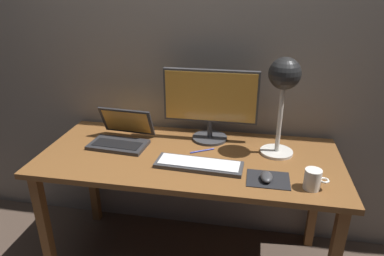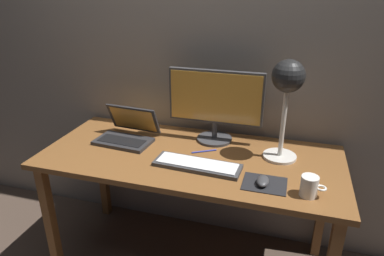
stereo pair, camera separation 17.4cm
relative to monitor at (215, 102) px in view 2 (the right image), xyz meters
name	(u,v)px [view 2 (the right image)]	position (x,y,z in m)	size (l,w,h in m)	color
back_wall	(210,38)	(-0.08, 0.18, 0.32)	(4.80, 0.06, 2.60)	gray
desk	(190,168)	(-0.08, -0.22, -0.32)	(1.60, 0.70, 0.74)	brown
monitor	(215,102)	(0.00, 0.00, 0.00)	(0.54, 0.20, 0.42)	#38383A
keyboard_main	(197,165)	(-0.01, -0.33, -0.22)	(0.45, 0.16, 0.03)	#38383A
laptop	(128,130)	(-0.49, -0.13, -0.18)	(0.34, 0.28, 0.19)	#28282B
desk_lamp	(287,86)	(0.38, -0.11, 0.15)	(0.18, 0.18, 0.52)	beige
mousepad	(265,184)	(0.33, -0.40, -0.23)	(0.20, 0.16, 0.00)	black
mouse	(263,181)	(0.32, -0.41, -0.22)	(0.06, 0.10, 0.03)	#38383A
coffee_mug	(310,186)	(0.52, -0.44, -0.19)	(0.11, 0.08, 0.10)	white
pen	(204,151)	(-0.02, -0.17, -0.23)	(0.01, 0.01, 0.14)	#2633A5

